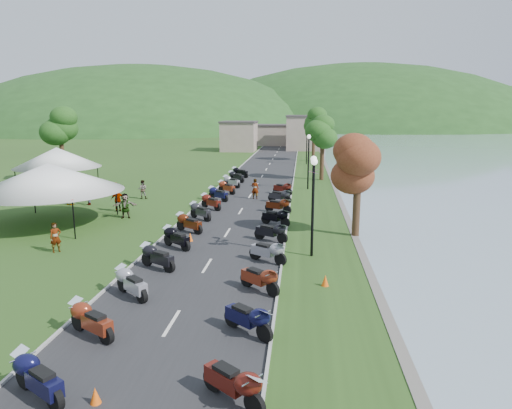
{
  "coord_description": "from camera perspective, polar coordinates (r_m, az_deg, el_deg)",
  "views": [
    {
      "loc": [
        4.43,
        -4.38,
        7.33
      ],
      "look_at": [
        1.51,
        24.38,
        1.3
      ],
      "focal_mm": 32.0,
      "sensor_mm": 36.0,
      "label": 1
    }
  ],
  "objects": [
    {
      "name": "traffic_cone_near",
      "position": [
        13.16,
        -19.45,
        -21.61
      ],
      "size": [
        0.29,
        0.29,
        0.46
      ],
      "primitive_type": "cone",
      "color": "#F2590C",
      "rests_on": "ground"
    },
    {
      "name": "pedestrian_b",
      "position": [
        39.42,
        -13.95,
        0.72
      ],
      "size": [
        0.82,
        0.54,
        1.57
      ],
      "primitive_type": "imported",
      "rotation": [
        0.0,
        0.0,
        3.31
      ],
      "color": "slate",
      "rests_on": "ground"
    },
    {
      "name": "moto_row_left",
      "position": [
        27.94,
        -8.27,
        -2.38
      ],
      "size": [
        2.6,
        48.27,
        1.1
      ],
      "primitive_type": null,
      "color": "#331411",
      "rests_on": "ground"
    },
    {
      "name": "vendor_tent_side",
      "position": [
        45.17,
        -23.48,
        4.03
      ],
      "size": [
        5.06,
        5.06,
        4.0
      ],
      "primitive_type": null,
      "color": "white",
      "rests_on": "ground"
    },
    {
      "name": "pedestrian_c",
      "position": [
        38.06,
        -20.19,
        -0.05
      ],
      "size": [
        1.14,
        1.05,
        1.7
      ],
      "primitive_type": "imported",
      "rotation": [
        0.0,
        0.0,
        5.6
      ],
      "color": "slate",
      "rests_on": "ground"
    },
    {
      "name": "vendor_tent_main",
      "position": [
        32.11,
        -24.3,
        1.18
      ],
      "size": [
        6.16,
        6.16,
        4.0
      ],
      "primitive_type": null,
      "color": "white",
      "rests_on": "ground"
    },
    {
      "name": "moto_row_right",
      "position": [
        24.05,
        1.65,
        -4.6
      ],
      "size": [
        2.6,
        35.25,
        1.1
      ],
      "primitive_type": null,
      "color": "#331411",
      "rests_on": "ground"
    },
    {
      "name": "pedestrian_a",
      "position": [
        26.25,
        -23.63,
        -5.45
      ],
      "size": [
        0.7,
        0.71,
        1.58
      ],
      "primitive_type": "imported",
      "rotation": [
        0.0,
        0.0,
        0.81
      ],
      "color": "slate",
      "rests_on": "ground"
    },
    {
      "name": "hills_backdrop",
      "position": [
        204.56,
        4.62,
        9.7
      ],
      "size": [
        360.0,
        120.0,
        76.0
      ],
      "primitive_type": null,
      "color": "#285621",
      "rests_on": "ground"
    },
    {
      "name": "far_building",
      "position": [
        89.74,
        1.71,
        8.7
      ],
      "size": [
        18.0,
        16.0,
        5.0
      ],
      "primitive_type": "cube",
      "color": "gray",
      "rests_on": "ground"
    },
    {
      "name": "road",
      "position": [
        45.19,
        0.1,
        2.46
      ],
      "size": [
        7.0,
        120.0,
        0.02
      ],
      "primitive_type": "cube",
      "color": "#28282A",
      "rests_on": "ground"
    },
    {
      "name": "tree_lakeside",
      "position": [
        26.96,
        12.61,
        3.27
      ],
      "size": [
        2.5,
        2.5,
        6.94
      ],
      "primitive_type": null,
      "color": "#285D1C",
      "rests_on": "ground"
    }
  ]
}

